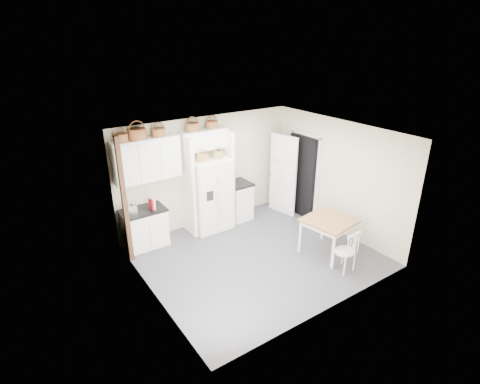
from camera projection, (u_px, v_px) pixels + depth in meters
floor at (256, 256)px, 7.84m from camera, size 4.50×4.50×0.00m
ceiling at (259, 134)px, 6.83m from camera, size 4.50×4.50×0.00m
wall_back at (207, 171)px, 8.86m from camera, size 4.50×0.00×4.50m
wall_left at (148, 230)px, 6.17m from camera, size 0.00×4.00×4.00m
wall_right at (337, 177)px, 8.50m from camera, size 0.00×4.00×4.00m
refrigerator at (210, 194)px, 8.68m from camera, size 0.90×0.72×1.73m
base_cab_left at (145, 229)px, 8.07m from camera, size 0.90×0.57×0.83m
base_cab_right at (238, 201)px, 9.32m from camera, size 0.52×0.62×0.91m
dining_table at (328, 236)px, 7.83m from camera, size 1.07×1.07×0.78m
windsor_chair at (345, 251)px, 7.22m from camera, size 0.42×0.39×0.83m
counter_left at (143, 211)px, 7.90m from camera, size 0.93×0.60×0.04m
counter_right at (238, 183)px, 9.13m from camera, size 0.56×0.66×0.04m
toaster at (130, 210)px, 7.66m from camera, size 0.31×0.23×0.19m
cookbook_red at (151, 204)px, 7.87m from camera, size 0.05×0.15×0.23m
cookbook_cream at (152, 203)px, 7.88m from camera, size 0.07×0.18×0.26m
basket_upper_a at (121, 138)px, 7.27m from camera, size 0.27×0.27×0.16m
basket_upper_b at (137, 134)px, 7.43m from camera, size 0.36×0.36×0.21m
basket_upper_c at (159, 132)px, 7.67m from camera, size 0.29×0.29×0.16m
basket_bridge_a at (192, 127)px, 8.07m from camera, size 0.31×0.31×0.18m
basket_bridge_b at (212, 125)px, 8.33m from camera, size 0.29×0.29×0.16m
basket_fridge_a at (202, 158)px, 8.13m from camera, size 0.27×0.27×0.14m
basket_fridge_b at (218, 155)px, 8.34m from camera, size 0.24×0.24×0.13m
upper_cabinet at (147, 160)px, 7.72m from camera, size 1.40×0.34×0.90m
bridge_cabinet at (204, 139)px, 8.33m from camera, size 1.12×0.34×0.45m
fridge_panel_left at (188, 187)px, 8.35m from camera, size 0.08×0.60×2.30m
fridge_panel_right at (227, 178)px, 8.87m from camera, size 0.08×0.60×2.30m
trim_post at (124, 202)px, 7.22m from camera, size 0.09×0.09×2.60m
doorway_void at (303, 176)px, 9.32m from camera, size 0.18×0.85×2.05m
door_slab at (283, 175)px, 9.39m from camera, size 0.21×0.79×2.05m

